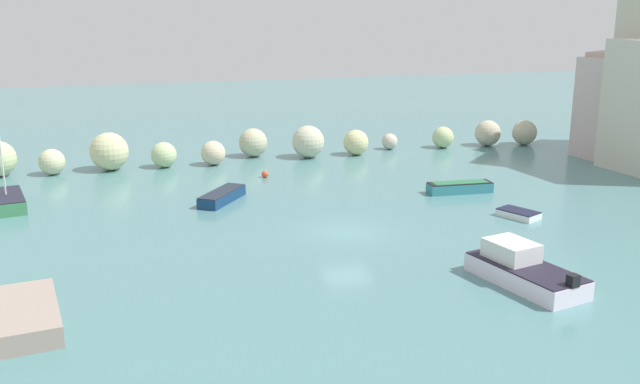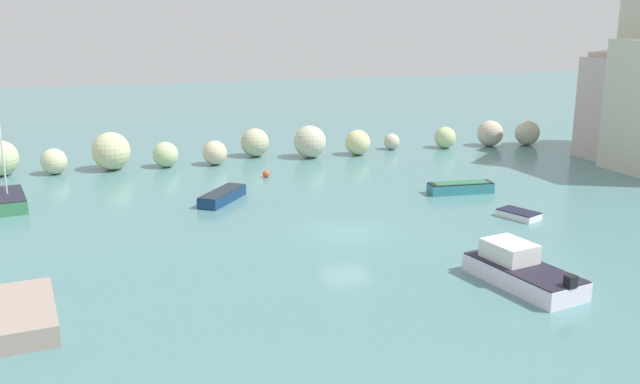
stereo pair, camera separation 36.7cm
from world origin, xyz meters
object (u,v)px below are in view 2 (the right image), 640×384
(moored_boat_1, at_px, (8,200))
(moored_boat_2, at_px, (222,196))
(moored_boat_3, at_px, (519,214))
(moored_boat_5, at_px, (520,270))
(moored_boat_6, at_px, (461,187))
(channel_buoy, at_px, (266,174))

(moored_boat_1, distance_m, moored_boat_2, 12.59)
(moored_boat_3, xyz_separation_m, moored_boat_5, (-5.32, -8.50, 0.40))
(moored_boat_2, bearing_deg, moored_boat_6, -62.49)
(channel_buoy, relative_size, moored_boat_6, 0.12)
(moored_boat_2, height_order, moored_boat_6, moored_boat_6)
(moored_boat_1, height_order, moored_boat_6, moored_boat_1)
(moored_boat_3, relative_size, moored_boat_5, 0.45)
(channel_buoy, xyz_separation_m, moored_boat_2, (-3.92, -5.33, 0.09))
(moored_boat_6, bearing_deg, channel_buoy, -30.49)
(channel_buoy, height_order, moored_boat_3, channel_buoy)
(channel_buoy, xyz_separation_m, moored_boat_5, (6.12, -22.15, 0.36))
(moored_boat_5, relative_size, moored_boat_6, 1.32)
(moored_boat_2, distance_m, moored_boat_5, 19.60)
(channel_buoy, bearing_deg, moored_boat_2, -126.34)
(moored_boat_2, height_order, moored_boat_5, moored_boat_5)
(moored_boat_2, xyz_separation_m, moored_boat_6, (14.85, -2.45, 0.03))
(moored_boat_2, distance_m, moored_boat_6, 15.05)
(moored_boat_1, height_order, moored_boat_3, moored_boat_1)
(moored_boat_5, bearing_deg, moored_boat_3, -43.62)
(moored_boat_6, bearing_deg, moored_boat_5, 76.43)
(moored_boat_1, bearing_deg, channel_buoy, 89.99)
(moored_boat_3, relative_size, moored_boat_6, 0.60)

